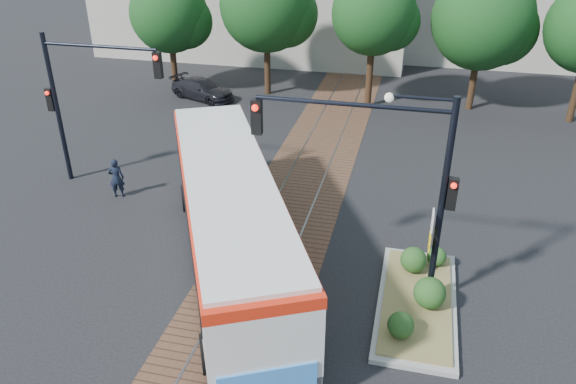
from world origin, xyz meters
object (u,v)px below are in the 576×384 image
Objects in this scene: city_bus at (230,214)px; traffic_island at (418,294)px; signal_pole_left at (79,91)px; parked_car at (202,89)px; signal_pole_main at (397,169)px; officer at (116,178)px.

city_bus is 6.08m from traffic_island.
signal_pole_left is 1.51× the size of parked_car.
city_bus reaches higher than parked_car.
signal_pole_left is (-7.34, 4.22, 2.05)m from city_bus.
signal_pole_main reaches higher than officer.
signal_pole_left is at bearing 158.55° from signal_pole_main.
officer is (-10.64, 3.85, -3.36)m from signal_pole_main.
officer is (-11.60, 3.94, 0.47)m from traffic_island.
signal_pole_left is (-13.19, 4.89, 3.54)m from traffic_island.
signal_pole_left is at bearing 123.92° from city_bus.
signal_pole_left reaches higher than officer.
signal_pole_left is at bearing -160.66° from parked_car.
parked_car is (-6.88, 15.22, -1.24)m from city_bus.
city_bus is at bearing 173.14° from signal_pole_main.
signal_pole_main reaches higher than parked_car.
signal_pole_main reaches higher than traffic_island.
officer is at bearing 161.25° from traffic_island.
signal_pole_left reaches higher than parked_car.
officer is at bearing 124.27° from city_bus.
signal_pole_main is at bearing 140.87° from officer.
officer is (-5.75, 3.26, -1.02)m from city_bus.
traffic_island is 1.31× the size of parked_car.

